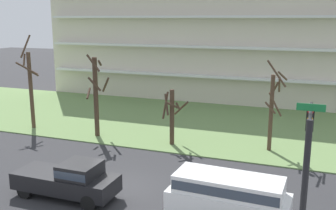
{
  "coord_description": "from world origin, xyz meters",
  "views": [
    {
      "loc": [
        9.27,
        -17.4,
        8.94
      ],
      "look_at": [
        0.44,
        6.0,
        3.34
      ],
      "focal_mm": 41.62,
      "sensor_mm": 36.0,
      "label": 1
    }
  ],
  "objects": [
    {
      "name": "grass_lawn_strip",
      "position": [
        0.0,
        14.0,
        0.04
      ],
      "size": [
        80.0,
        16.0,
        0.08
      ],
      "primitive_type": "cube",
      "color": "#66844C",
      "rests_on": "ground"
    },
    {
      "name": "apartment_building",
      "position": [
        0.0,
        27.07,
        7.56
      ],
      "size": [
        40.79,
        11.11,
        15.13
      ],
      "color": "beige",
      "rests_on": "ground"
    },
    {
      "name": "tree_right",
      "position": [
        6.87,
        8.78,
        3.11
      ],
      "size": [
        1.35,
        1.41,
        6.35
      ],
      "color": "#4C3828",
      "rests_on": "ground"
    },
    {
      "name": "tree_left",
      "position": [
        -5.96,
        7.61,
        3.33
      ],
      "size": [
        1.99,
        1.97,
        6.39
      ],
      "color": "#423023",
      "rests_on": "ground"
    },
    {
      "name": "traffic_signal_mast",
      "position": [
        9.28,
        -5.23,
        4.23
      ],
      "size": [
        0.9,
        4.21,
        6.27
      ],
      "color": "black",
      "rests_on": "ground"
    },
    {
      "name": "pickup_black_near_left",
      "position": [
        -1.85,
        -2.0,
        1.02
      ],
      "size": [
        5.4,
        2.01,
        1.95
      ],
      "rotation": [
        0.0,
        0.0,
        -0.0
      ],
      "color": "black",
      "rests_on": "ground"
    },
    {
      "name": "van_white_center_left",
      "position": [
        6.23,
        -2.0,
        1.4
      ],
      "size": [
        5.28,
        2.21,
        2.36
      ],
      "rotation": [
        0.0,
        0.0,
        -0.04
      ],
      "color": "white",
      "rests_on": "ground"
    },
    {
      "name": "tree_far_left",
      "position": [
        -12.12,
        7.72,
        3.55
      ],
      "size": [
        1.81,
        1.82,
        7.64
      ],
      "color": "#4C3828",
      "rests_on": "ground"
    },
    {
      "name": "tree_center",
      "position": [
        0.11,
        7.7,
        2.27
      ],
      "size": [
        1.83,
        2.01,
        4.06
      ],
      "color": "#423023",
      "rests_on": "ground"
    },
    {
      "name": "ground",
      "position": [
        0.0,
        0.0,
        0.0
      ],
      "size": [
        160.0,
        160.0,
        0.0
      ],
      "primitive_type": "plane",
      "color": "#2D2D30"
    }
  ]
}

